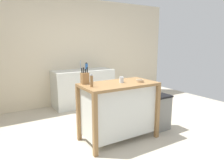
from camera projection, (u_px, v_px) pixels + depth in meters
name	position (u px, v px, depth m)	size (l,w,h in m)	color
ground_plane	(125.00, 140.00, 3.31)	(6.91, 6.91, 0.00)	#BCB29E
wall_back	(69.00, 52.00, 5.12)	(5.91, 0.10, 2.60)	beige
kitchen_island	(119.00, 108.00, 3.27)	(1.19, 0.63, 0.92)	olive
knife_block	(85.00, 78.00, 3.11)	(0.11, 0.09, 0.25)	#9E7042
bowl_stoneware_deep	(140.00, 81.00, 3.26)	(0.12, 0.12, 0.04)	tan
drinking_cup	(122.00, 80.00, 3.21)	(0.07, 0.07, 0.09)	silver
pepper_grinder	(92.00, 81.00, 2.90)	(0.04, 0.04, 0.19)	olive
trash_bin	(160.00, 112.00, 3.68)	(0.36, 0.28, 0.63)	slate
sink_counter	(83.00, 87.00, 5.11)	(1.47, 0.60, 0.88)	silver
sink_faucet	(81.00, 65.00, 5.11)	(0.02, 0.02, 0.22)	#B7BCC1
bottle_spray_cleaner	(86.00, 66.00, 5.15)	(0.07, 0.07, 0.17)	blue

